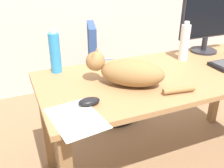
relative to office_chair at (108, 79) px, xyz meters
The scene contains 9 objects.
ground_plane 0.88m from the office_chair, 82.33° to the right, with size 8.00×8.00×0.00m, color #846647.
desk 0.84m from the office_chair, 82.33° to the right, with size 1.64×0.72×0.75m.
office_chair is the anchor object (origin of this frame).
monitor 0.99m from the office_chair, 42.69° to the right, with size 0.48×0.20×0.41m.
cat 0.97m from the office_chair, 104.35° to the right, with size 0.50×0.40×0.20m.
computer_mouse 1.15m from the office_chair, 116.86° to the right, with size 0.11×0.06×0.04m, color black.
paper_sheet 1.26m from the office_chair, 118.81° to the right, with size 0.21×0.30×0.00m, color white.
water_bottle 0.89m from the office_chair, 138.07° to the right, with size 0.07×0.07×0.27m.
spray_bottle 0.86m from the office_chair, 62.66° to the right, with size 0.06×0.06×0.27m.
Camera 1 is at (-0.92, -1.23, 1.39)m, focal length 41.15 mm.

